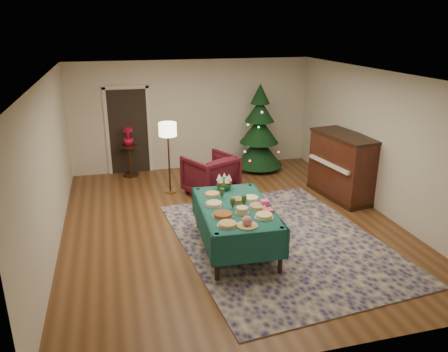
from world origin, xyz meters
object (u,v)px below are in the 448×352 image
object	(u,v)px
buffet_table	(235,215)
christmas_tree	(259,132)
armchair	(211,173)
side_table	(130,161)
potted_plant	(129,140)
piano	(343,167)
floor_lamp	(168,134)
gift_box	(265,203)

from	to	relation	value
buffet_table	christmas_tree	distance (m)	4.22
buffet_table	armchair	bearing A→B (deg)	86.45
side_table	potted_plant	size ratio (longest dim) A/B	1.71
armchair	piano	xyz separation A→B (m)	(2.66, -0.82, 0.18)
floor_lamp	side_table	distance (m)	1.80
piano	buffet_table	bearing A→B (deg)	-149.75
gift_box	side_table	world-z (taller)	gift_box
armchair	floor_lamp	xyz separation A→B (m)	(-0.83, 0.36, 0.83)
buffet_table	potted_plant	size ratio (longest dim) A/B	4.52
armchair	potted_plant	xyz separation A→B (m)	(-1.61, 1.68, 0.40)
floor_lamp	potted_plant	xyz separation A→B (m)	(-0.78, 1.32, -0.43)
piano	potted_plant	bearing A→B (deg)	149.67
buffet_table	christmas_tree	size ratio (longest dim) A/B	0.93
floor_lamp	potted_plant	size ratio (longest dim) A/B	3.50
side_table	piano	size ratio (longest dim) A/B	0.46
armchair	side_table	distance (m)	2.33
christmas_tree	gift_box	bearing A→B (deg)	-107.78
buffet_table	armchair	xyz separation A→B (m)	(0.15, 2.46, -0.12)
side_table	gift_box	bearing A→B (deg)	-65.84
buffet_table	armchair	distance (m)	2.47
side_table	buffet_table	bearing A→B (deg)	-70.64
gift_box	potted_plant	world-z (taller)	potted_plant
potted_plant	gift_box	bearing A→B (deg)	-65.84
buffet_table	piano	xyz separation A→B (m)	(2.82, 1.64, 0.06)
floor_lamp	christmas_tree	bearing A→B (deg)	23.14
armchair	potted_plant	world-z (taller)	potted_plant
buffet_table	armchair	world-z (taller)	armchair
armchair	floor_lamp	distance (m)	1.23
armchair	potted_plant	distance (m)	2.36
gift_box	piano	distance (m)	2.95
gift_box	side_table	bearing A→B (deg)	114.16
gift_box	floor_lamp	xyz separation A→B (m)	(-1.13, 2.93, 0.51)
christmas_tree	piano	world-z (taller)	christmas_tree
floor_lamp	side_table	world-z (taller)	floor_lamp
armchair	piano	size ratio (longest dim) A/B	0.59
buffet_table	potted_plant	xyz separation A→B (m)	(-1.46, 4.14, 0.28)
floor_lamp	piano	bearing A→B (deg)	-18.57
side_table	christmas_tree	distance (m)	3.24
buffet_table	potted_plant	world-z (taller)	potted_plant
floor_lamp	potted_plant	world-z (taller)	floor_lamp
buffet_table	christmas_tree	bearing A→B (deg)	65.91
armchair	christmas_tree	size ratio (longest dim) A/B	0.45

